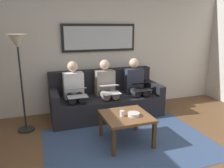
# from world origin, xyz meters

# --- Properties ---
(wall_rear) EXTENTS (6.00, 0.12, 2.60)m
(wall_rear) POSITION_xyz_m (0.00, -2.60, 1.30)
(wall_rear) COLOR beige
(wall_rear) RESTS_ON ground_plane
(area_rug) EXTENTS (2.60, 1.80, 0.01)m
(area_rug) POSITION_xyz_m (0.00, -0.85, 0.00)
(area_rug) COLOR #33476B
(area_rug) RESTS_ON ground_plane
(couch) EXTENTS (2.20, 0.90, 0.90)m
(couch) POSITION_xyz_m (0.00, -2.12, 0.31)
(couch) COLOR black
(couch) RESTS_ON ground_plane
(framed_mirror) EXTENTS (1.57, 0.05, 0.57)m
(framed_mirror) POSITION_xyz_m (0.00, -2.51, 1.55)
(framed_mirror) COLOR black
(coffee_table) EXTENTS (0.71, 0.71, 0.46)m
(coffee_table) POSITION_xyz_m (0.04, -0.90, 0.40)
(coffee_table) COLOR brown
(coffee_table) RESTS_ON ground_plane
(cup) EXTENTS (0.07, 0.07, 0.09)m
(cup) POSITION_xyz_m (0.12, -0.87, 0.50)
(cup) COLOR silver
(cup) RESTS_ON coffee_table
(bowl) EXTENTS (0.19, 0.19, 0.05)m
(bowl) POSITION_xyz_m (-0.05, -0.83, 0.48)
(bowl) COLOR beige
(bowl) RESTS_ON coffee_table
(person_left) EXTENTS (0.38, 0.58, 1.14)m
(person_left) POSITION_xyz_m (-0.64, -2.05, 0.61)
(person_left) COLOR #2D3342
(person_left) RESTS_ON couch
(laptop_black) EXTENTS (0.36, 0.34, 0.15)m
(laptop_black) POSITION_xyz_m (-0.64, -1.81, 0.62)
(laptop_black) COLOR black
(person_middle) EXTENTS (0.38, 0.58, 1.14)m
(person_middle) POSITION_xyz_m (0.00, -2.05, 0.61)
(person_middle) COLOR gray
(person_middle) RESTS_ON couch
(laptop_white) EXTENTS (0.33, 0.36, 0.15)m
(laptop_white) POSITION_xyz_m (0.00, -1.80, 0.63)
(laptop_white) COLOR white
(person_right) EXTENTS (0.38, 0.58, 1.14)m
(person_right) POSITION_xyz_m (0.64, -2.05, 0.61)
(person_right) COLOR silver
(person_right) RESTS_ON couch
(laptop_silver) EXTENTS (0.35, 0.34, 0.15)m
(laptop_silver) POSITION_xyz_m (0.64, -1.81, 0.62)
(laptop_silver) COLOR silver
(standing_lamp) EXTENTS (0.32, 0.32, 1.66)m
(standing_lamp) POSITION_xyz_m (1.55, -1.85, 1.37)
(standing_lamp) COLOR black
(standing_lamp) RESTS_ON ground_plane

